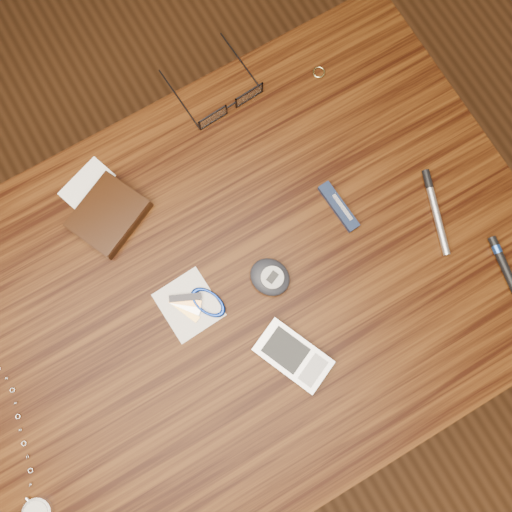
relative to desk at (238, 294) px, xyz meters
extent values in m
plane|color=#472814|center=(0.00, 0.00, -0.65)|extent=(3.80, 3.80, 0.00)
cube|color=#391C09|center=(0.00, 0.00, 0.08)|extent=(1.00, 0.70, 0.03)
cylinder|color=#4C2814|center=(0.45, -0.30, -0.29)|extent=(0.05, 0.05, 0.71)
cylinder|color=#4C2814|center=(-0.45, 0.30, -0.29)|extent=(0.05, 0.05, 0.71)
cylinder|color=#4C2814|center=(0.45, 0.30, -0.29)|extent=(0.05, 0.05, 0.71)
cube|color=black|center=(-0.12, 0.21, 0.11)|extent=(0.14, 0.13, 0.02)
cube|color=black|center=(-0.12, 0.21, 0.12)|extent=(0.14, 0.13, 0.00)
cube|color=white|center=(-0.13, 0.28, 0.10)|extent=(0.10, 0.08, 0.00)
cube|color=black|center=(0.11, 0.27, 0.12)|extent=(0.06, 0.01, 0.03)
cube|color=silver|center=(0.11, 0.27, 0.12)|extent=(0.05, 0.00, 0.02)
cylinder|color=black|center=(0.08, 0.33, 0.10)|extent=(0.01, 0.13, 0.00)
cube|color=black|center=(0.18, 0.27, 0.12)|extent=(0.06, 0.01, 0.03)
cube|color=silver|center=(0.18, 0.27, 0.12)|extent=(0.05, 0.00, 0.02)
cylinder|color=black|center=(0.21, 0.34, 0.10)|extent=(0.01, 0.13, 0.00)
cube|color=black|center=(0.15, 0.27, 0.12)|extent=(0.02, 0.00, 0.00)
torus|color=tan|center=(0.31, 0.25, 0.10)|extent=(0.02, 0.02, 0.00)
cylinder|color=silver|center=(-0.42, -0.14, 0.11)|extent=(0.04, 0.04, 0.01)
cylinder|color=silver|center=(-0.43, -0.12, 0.11)|extent=(0.01, 0.01, 0.01)
torus|color=silver|center=(-0.41, -0.10, 0.10)|extent=(0.01, 0.01, 0.01)
torus|color=silver|center=(-0.40, -0.09, 0.10)|extent=(0.01, 0.01, 0.00)
torus|color=silver|center=(-0.40, -0.07, 0.10)|extent=(0.01, 0.01, 0.01)
torus|color=silver|center=(-0.40, -0.05, 0.10)|extent=(0.01, 0.01, 0.00)
torus|color=silver|center=(-0.39, -0.02, 0.10)|extent=(0.01, 0.01, 0.01)
torus|color=silver|center=(-0.39, 0.00, 0.10)|extent=(0.01, 0.01, 0.00)
torus|color=silver|center=(-0.38, 0.01, 0.10)|extent=(0.01, 0.00, 0.01)
torus|color=silver|center=(-0.38, 0.04, 0.10)|extent=(0.01, 0.01, 0.00)
torus|color=silver|center=(-0.38, 0.06, 0.10)|extent=(0.01, 0.00, 0.01)
cube|color=#ABAAAF|center=(0.02, -0.14, 0.11)|extent=(0.10, 0.13, 0.02)
cube|color=black|center=(0.02, -0.13, 0.12)|extent=(0.07, 0.08, 0.00)
cube|color=#97989E|center=(0.04, -0.17, 0.12)|extent=(0.05, 0.04, 0.00)
ellipsoid|color=black|center=(0.06, -0.01, 0.11)|extent=(0.08, 0.08, 0.02)
cylinder|color=#A5A8AD|center=(0.06, -0.02, 0.13)|extent=(0.04, 0.04, 0.00)
cube|color=black|center=(0.06, -0.02, 0.13)|extent=(0.02, 0.02, 0.00)
cube|color=silver|center=(-0.08, 0.01, 0.10)|extent=(0.09, 0.10, 0.00)
torus|color=navy|center=(-0.05, 0.00, 0.11)|extent=(0.07, 0.07, 0.01)
cube|color=#A67F3B|center=(-0.09, 0.01, 0.10)|extent=(0.03, 0.05, 0.00)
cube|color=silver|center=(-0.08, 0.01, 0.11)|extent=(0.04, 0.05, 0.00)
cube|color=#AA753C|center=(-0.08, 0.02, 0.11)|extent=(0.05, 0.04, 0.00)
cube|color=black|center=(-0.08, 0.03, 0.11)|extent=(0.05, 0.03, 0.00)
cube|color=#13213A|center=(0.21, 0.03, 0.11)|extent=(0.03, 0.09, 0.01)
cube|color=silver|center=(0.22, 0.03, 0.11)|extent=(0.01, 0.05, 0.00)
cylinder|color=#B3B3B7|center=(0.35, -0.06, 0.11)|extent=(0.06, 0.14, 0.01)
cylinder|color=black|center=(0.37, 0.00, 0.11)|extent=(0.02, 0.03, 0.01)
cylinder|color=black|center=(0.39, -0.19, 0.11)|extent=(0.03, 0.10, 0.01)
cylinder|color=#214AAF|center=(0.40, -0.16, 0.11)|extent=(0.02, 0.02, 0.01)
camera|label=1|loc=(-0.02, -0.10, 0.90)|focal=35.00mm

